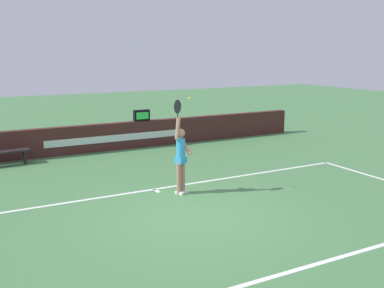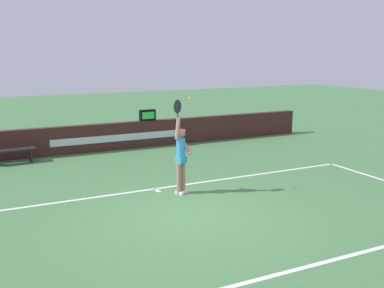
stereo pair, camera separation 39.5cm
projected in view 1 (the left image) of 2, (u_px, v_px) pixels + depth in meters
ground_plane at (193, 216)px, 9.73m from camera, size 60.00×60.00×0.00m
court_lines at (202, 221)px, 9.39m from camera, size 12.21×5.24×0.00m
back_wall at (98, 138)px, 15.93m from camera, size 16.79×0.30×0.99m
speed_display at (142, 115)px, 16.56m from camera, size 0.61×0.19×0.41m
tennis_player at (181, 155)px, 11.05m from camera, size 0.50×0.42×2.40m
tennis_ball at (190, 98)px, 10.82m from camera, size 0.07×0.07×0.07m
courtside_bench_near at (6, 154)px, 13.98m from camera, size 1.46×0.45×0.46m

